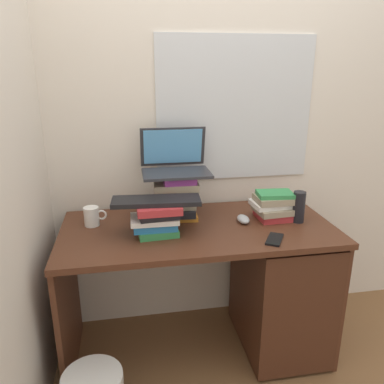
{
  "coord_description": "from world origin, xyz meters",
  "views": [
    {
      "loc": [
        -0.34,
        -1.76,
        1.54
      ],
      "look_at": [
        -0.03,
        0.02,
        0.94
      ],
      "focal_mm": 35.54,
      "sensor_mm": 36.0,
      "label": 1
    }
  ],
  "objects_px": {
    "book_stack_tall": "(177,196)",
    "computer_mouse": "(243,219)",
    "desk": "(262,281)",
    "water_bottle": "(299,207)",
    "book_stack_side": "(275,205)",
    "mug": "(92,216)",
    "keyboard": "(156,201)",
    "cell_phone": "(275,239)",
    "laptop": "(175,162)",
    "book_stack_keyboard_riser": "(157,218)"
  },
  "relations": [
    {
      "from": "keyboard",
      "to": "cell_phone",
      "type": "height_order",
      "value": "keyboard"
    },
    {
      "from": "computer_mouse",
      "to": "cell_phone",
      "type": "bearing_deg",
      "value": -71.14
    },
    {
      "from": "book_stack_tall",
      "to": "book_stack_side",
      "type": "bearing_deg",
      "value": -10.12
    },
    {
      "from": "desk",
      "to": "book_stack_side",
      "type": "distance_m",
      "value": 0.43
    },
    {
      "from": "keyboard",
      "to": "book_stack_side",
      "type": "bearing_deg",
      "value": 12.98
    },
    {
      "from": "computer_mouse",
      "to": "book_stack_tall",
      "type": "bearing_deg",
      "value": 160.7
    },
    {
      "from": "laptop",
      "to": "keyboard",
      "type": "relative_size",
      "value": 0.84
    },
    {
      "from": "mug",
      "to": "keyboard",
      "type": "bearing_deg",
      "value": -27.83
    },
    {
      "from": "book_stack_tall",
      "to": "book_stack_side",
      "type": "height_order",
      "value": "book_stack_tall"
    },
    {
      "from": "book_stack_side",
      "to": "cell_phone",
      "type": "distance_m",
      "value": 0.29
    },
    {
      "from": "book_stack_keyboard_riser",
      "to": "water_bottle",
      "type": "relative_size",
      "value": 1.46
    },
    {
      "from": "book_stack_keyboard_riser",
      "to": "computer_mouse",
      "type": "distance_m",
      "value": 0.47
    },
    {
      "from": "desk",
      "to": "book_stack_keyboard_riser",
      "type": "relative_size",
      "value": 5.76
    },
    {
      "from": "book_stack_side",
      "to": "mug",
      "type": "xyz_separation_m",
      "value": [
        -0.96,
        0.07,
        -0.02
      ]
    },
    {
      "from": "water_bottle",
      "to": "book_stack_side",
      "type": "bearing_deg",
      "value": 148.12
    },
    {
      "from": "desk",
      "to": "water_bottle",
      "type": "distance_m",
      "value": 0.46
    },
    {
      "from": "book_stack_side",
      "to": "water_bottle",
      "type": "height_order",
      "value": "water_bottle"
    },
    {
      "from": "keyboard",
      "to": "computer_mouse",
      "type": "relative_size",
      "value": 4.04
    },
    {
      "from": "book_stack_keyboard_riser",
      "to": "keyboard",
      "type": "relative_size",
      "value": 0.57
    },
    {
      "from": "desk",
      "to": "water_bottle",
      "type": "bearing_deg",
      "value": -1.33
    },
    {
      "from": "mug",
      "to": "water_bottle",
      "type": "xyz_separation_m",
      "value": [
        1.06,
        -0.14,
        0.03
      ]
    },
    {
      "from": "keyboard",
      "to": "computer_mouse",
      "type": "height_order",
      "value": "keyboard"
    },
    {
      "from": "book_stack_tall",
      "to": "water_bottle",
      "type": "xyz_separation_m",
      "value": [
        0.62,
        -0.16,
        -0.04
      ]
    },
    {
      "from": "desk",
      "to": "computer_mouse",
      "type": "xyz_separation_m",
      "value": [
        -0.11,
        0.04,
        0.36
      ]
    },
    {
      "from": "book_stack_side",
      "to": "computer_mouse",
      "type": "height_order",
      "value": "book_stack_side"
    },
    {
      "from": "water_bottle",
      "to": "book_stack_keyboard_riser",
      "type": "bearing_deg",
      "value": -177.19
    },
    {
      "from": "desk",
      "to": "water_bottle",
      "type": "relative_size",
      "value": 8.41
    },
    {
      "from": "keyboard",
      "to": "desk",
      "type": "bearing_deg",
      "value": 7.88
    },
    {
      "from": "computer_mouse",
      "to": "desk",
      "type": "bearing_deg",
      "value": -18.36
    },
    {
      "from": "desk",
      "to": "mug",
      "type": "relative_size",
      "value": 12.05
    },
    {
      "from": "book_stack_tall",
      "to": "laptop",
      "type": "height_order",
      "value": "laptop"
    },
    {
      "from": "desk",
      "to": "cell_phone",
      "type": "xyz_separation_m",
      "value": [
        -0.03,
        -0.2,
        0.35
      ]
    },
    {
      "from": "book_stack_tall",
      "to": "computer_mouse",
      "type": "height_order",
      "value": "book_stack_tall"
    },
    {
      "from": "computer_mouse",
      "to": "cell_phone",
      "type": "xyz_separation_m",
      "value": [
        0.08,
        -0.24,
        -0.01
      ]
    },
    {
      "from": "book_stack_keyboard_riser",
      "to": "mug",
      "type": "xyz_separation_m",
      "value": [
        -0.32,
        0.17,
        -0.04
      ]
    },
    {
      "from": "book_stack_keyboard_riser",
      "to": "water_bottle",
      "type": "xyz_separation_m",
      "value": [
        0.75,
        0.04,
        -0.0
      ]
    },
    {
      "from": "mug",
      "to": "water_bottle",
      "type": "distance_m",
      "value": 1.07
    },
    {
      "from": "book_stack_side",
      "to": "laptop",
      "type": "relative_size",
      "value": 0.7
    },
    {
      "from": "keyboard",
      "to": "water_bottle",
      "type": "xyz_separation_m",
      "value": [
        0.75,
        0.03,
        -0.09
      ]
    },
    {
      "from": "book_stack_tall",
      "to": "water_bottle",
      "type": "relative_size",
      "value": 1.48
    },
    {
      "from": "mug",
      "to": "book_stack_tall",
      "type": "bearing_deg",
      "value": 2.75
    },
    {
      "from": "keyboard",
      "to": "computer_mouse",
      "type": "distance_m",
      "value": 0.49
    },
    {
      "from": "book_stack_keyboard_riser",
      "to": "keyboard",
      "type": "distance_m",
      "value": 0.09
    },
    {
      "from": "book_stack_side",
      "to": "water_bottle",
      "type": "bearing_deg",
      "value": -31.88
    },
    {
      "from": "book_stack_tall",
      "to": "book_stack_side",
      "type": "distance_m",
      "value": 0.53
    },
    {
      "from": "laptop",
      "to": "computer_mouse",
      "type": "distance_m",
      "value": 0.47
    },
    {
      "from": "book_stack_keyboard_riser",
      "to": "laptop",
      "type": "height_order",
      "value": "laptop"
    },
    {
      "from": "book_stack_keyboard_riser",
      "to": "keyboard",
      "type": "xyz_separation_m",
      "value": [
        -0.0,
        0.01,
        0.09
      ]
    },
    {
      "from": "desk",
      "to": "book_stack_tall",
      "type": "relative_size",
      "value": 5.67
    },
    {
      "from": "keyboard",
      "to": "water_bottle",
      "type": "relative_size",
      "value": 2.54
    }
  ]
}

